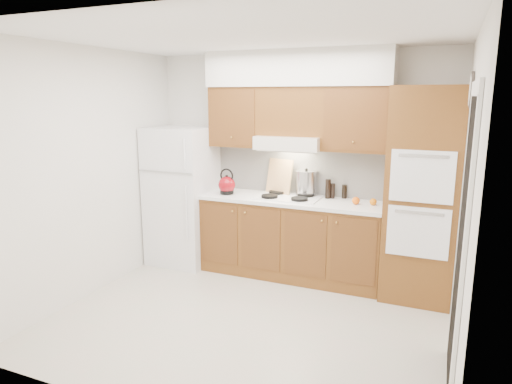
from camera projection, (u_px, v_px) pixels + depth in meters
floor at (248, 318)px, 4.39m from camera, size 3.60×3.60×0.00m
ceiling at (247, 35)px, 3.85m from camera, size 3.60×3.60×0.00m
wall_back at (298, 164)px, 5.47m from camera, size 3.60×0.02×2.60m
wall_left at (91, 173)px, 4.80m from camera, size 0.02×3.00×2.60m
wall_right at (465, 204)px, 3.43m from camera, size 0.02×3.00×2.60m
fridge at (183, 196)px, 5.77m from camera, size 0.75×0.72×1.72m
base_cabinets at (291, 239)px, 5.37m from camera, size 2.11×0.60×0.90m
countertop at (291, 200)px, 5.26m from camera, size 2.13×0.62×0.04m
backsplash at (300, 171)px, 5.46m from camera, size 2.11×0.03×0.56m
oven_cabinet at (422, 195)px, 4.67m from camera, size 0.70×0.65×2.20m
upper_cab_left at (238, 117)px, 5.48m from camera, size 0.63×0.33×0.70m
upper_cab_right at (357, 119)px, 4.93m from camera, size 0.73×0.33×0.70m
range_hood at (290, 143)px, 5.22m from camera, size 0.75×0.45×0.15m
upper_cab_over_hood at (293, 111)px, 5.20m from camera, size 0.75×0.33×0.55m
soffit at (297, 68)px, 5.07m from camera, size 2.13×0.36×0.40m
cooktop at (288, 197)px, 5.29m from camera, size 0.74×0.50×0.01m
doorway at (461, 250)px, 3.17m from camera, size 0.02×0.90×2.10m
wall_clock at (472, 90)px, 3.76m from camera, size 0.02×0.30×0.30m
kettle at (227, 185)px, 5.47m from camera, size 0.21×0.21×0.21m
cutting_board at (279, 177)px, 5.47m from camera, size 0.35×0.19×0.44m
stock_pot at (306, 182)px, 5.37m from camera, size 0.33×0.33×0.26m
condiment_a at (328, 189)px, 5.24m from camera, size 0.08×0.08×0.22m
condiment_b at (333, 191)px, 5.25m from camera, size 0.07×0.07×0.17m
condiment_c at (344, 192)px, 5.25m from camera, size 0.06×0.06×0.16m
orange_near at (356, 201)px, 4.96m from camera, size 0.10×0.10×0.08m
orange_far at (373, 202)px, 4.92m from camera, size 0.08×0.08×0.08m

